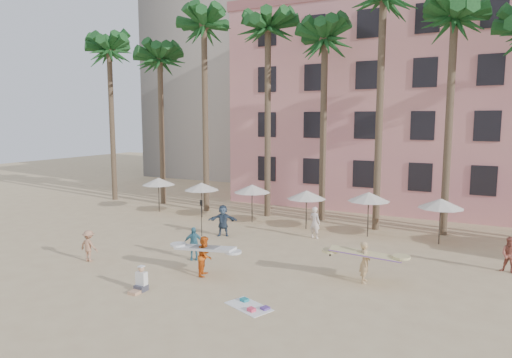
{
  "coord_description": "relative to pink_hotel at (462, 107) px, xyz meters",
  "views": [
    {
      "loc": [
        9.38,
        -14.52,
        7.04
      ],
      "look_at": [
        -1.27,
        6.0,
        4.0
      ],
      "focal_mm": 32.0,
      "sensor_mm": 36.0,
      "label": 1
    }
  ],
  "objects": [
    {
      "name": "beachgoers",
      "position": [
        -9.03,
        -19.19,
        -7.11
      ],
      "size": [
        19.57,
        10.07,
        1.9
      ],
      "color": "silver",
      "rests_on": "ground"
    },
    {
      "name": "palm_row",
      "position": [
        -6.49,
        -11.0,
        4.97
      ],
      "size": [
        44.4,
        5.4,
        16.3
      ],
      "color": "brown",
      "rests_on": "ground"
    },
    {
      "name": "pink_hotel",
      "position": [
        0.0,
        0.0,
        0.0
      ],
      "size": [
        35.0,
        14.0,
        16.0
      ],
      "primitive_type": "cube",
      "color": "pink",
      "rests_on": "ground"
    },
    {
      "name": "ground",
      "position": [
        -7.0,
        -26.0,
        -8.0
      ],
      "size": [
        120.0,
        120.0,
        0.0
      ],
      "primitive_type": "plane",
      "color": "#D1B789",
      "rests_on": "ground"
    },
    {
      "name": "paddle",
      "position": [
        -12.97,
        -18.1,
        -6.59
      ],
      "size": [
        0.18,
        0.04,
        2.23
      ],
      "color": "black",
      "rests_on": "ground"
    },
    {
      "name": "beach_towel",
      "position": [
        -5.38,
        -26.04,
        -7.97
      ],
      "size": [
        2.04,
        1.6,
        0.14
      ],
      "color": "white",
      "rests_on": "ground"
    },
    {
      "name": "umbrella_row",
      "position": [
        -10.0,
        -13.5,
        -5.67
      ],
      "size": [
        22.5,
        2.7,
        2.73
      ],
      "color": "#332B23",
      "rests_on": "ground"
    },
    {
      "name": "seated_man",
      "position": [
        -10.17,
        -26.69,
        -7.64
      ],
      "size": [
        0.46,
        0.8,
        1.04
      ],
      "color": "#3F3F4C",
      "rests_on": "ground"
    },
    {
      "name": "carrier_yellow",
      "position": [
        -2.23,
        -21.42,
        -6.98
      ],
      "size": [
        3.08,
        1.23,
        1.82
      ],
      "color": "tan",
      "rests_on": "ground"
    },
    {
      "name": "carrier_white",
      "position": [
        -8.88,
        -23.85,
        -7.04
      ],
      "size": [
        2.91,
        1.04,
        1.8
      ],
      "color": "orange",
      "rests_on": "ground"
    }
  ]
}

